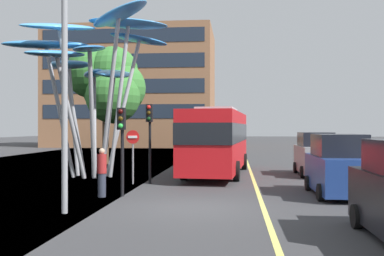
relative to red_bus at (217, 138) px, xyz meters
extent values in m
cube|color=#38383A|center=(-0.39, -10.11, -2.00)|extent=(120.00, 240.00, 0.10)
cube|color=#E0D666|center=(1.84, -10.11, -1.95)|extent=(0.16, 144.00, 0.01)
cube|color=red|center=(0.00, 0.00, -0.11)|extent=(3.34, 10.59, 2.98)
cube|color=black|center=(0.00, 0.00, 0.30)|extent=(3.38, 10.69, 0.95)
cube|color=yellow|center=(0.41, 5.13, 1.08)|extent=(1.39, 0.21, 0.36)
cube|color=#B2B2B7|center=(0.00, 0.00, 1.50)|extent=(2.17, 3.79, 0.24)
cylinder|color=black|center=(1.51, 3.11, -1.47)|extent=(0.36, 0.98, 0.96)
cylinder|color=black|center=(-1.00, 3.32, -1.47)|extent=(0.36, 0.98, 0.96)
cylinder|color=black|center=(1.02, -2.96, -1.47)|extent=(0.36, 0.98, 0.96)
cylinder|color=black|center=(-1.48, -2.76, -1.47)|extent=(0.36, 0.98, 0.96)
cylinder|color=#9EA0A5|center=(-4.92, -1.67, 1.96)|extent=(1.14, 0.36, 7.85)
ellipsoid|color=#4299E0|center=(-4.46, -1.60, 5.88)|extent=(4.23, 2.12, 0.66)
cylinder|color=#9EA0A5|center=(-4.89, -0.90, 1.68)|extent=(1.74, 1.39, 7.31)
ellipsoid|color=#2D7FD1|center=(-4.16, -0.34, 5.31)|extent=(3.51, 3.13, 0.60)
cylinder|color=#9EA0A5|center=(-5.93, -0.09, 0.83)|extent=(0.40, 1.92, 5.63)
ellipsoid|color=#4299E0|center=(-5.84, 0.76, 3.62)|extent=(2.11, 3.89, 1.20)
cylinder|color=#9EA0A5|center=(-6.74, -0.02, 0.84)|extent=(0.77, 1.76, 5.64)
ellipsoid|color=#388EDB|center=(-7.00, 0.74, 3.64)|extent=(2.13, 3.23, 0.73)
cylinder|color=#9EA0A5|center=(-7.53, -1.14, 0.98)|extent=(0.87, 0.57, 5.89)
ellipsoid|color=#4CA3E5|center=(-7.83, -0.99, 3.91)|extent=(3.18, 2.51, 0.59)
cylinder|color=#9EA0A5|center=(-7.85, -2.19, 1.40)|extent=(1.58, 0.51, 6.73)
ellipsoid|color=#388EDB|center=(-8.53, -2.33, 4.74)|extent=(4.49, 2.22, 0.52)
cylinder|color=#9EA0A5|center=(-7.06, -2.62, 1.76)|extent=(1.28, 1.11, 7.45)
ellipsoid|color=#4CA3E5|center=(-7.56, -3.03, 5.47)|extent=(3.62, 3.28, 0.83)
cylinder|color=#9EA0A5|center=(-6.91, -3.20, 1.03)|extent=(1.12, 1.73, 6.01)
ellipsoid|color=#4299E0|center=(-7.33, -3.93, 4.00)|extent=(2.82, 3.55, 0.72)
cylinder|color=#9EA0A5|center=(-5.89, -3.10, 1.13)|extent=(0.52, 1.80, 6.22)
ellipsoid|color=#2D7FD1|center=(-5.75, -3.89, 4.22)|extent=(2.09, 3.98, 0.92)
cylinder|color=#9EA0A5|center=(-5.09, -2.84, 1.97)|extent=(1.50, 1.47, 7.88)
ellipsoid|color=#4299E0|center=(-4.48, -3.44, 5.89)|extent=(4.07, 4.03, 1.24)
cylinder|color=black|center=(-3.15, -8.05, -0.33)|extent=(0.12, 0.12, 3.24)
cube|color=black|center=(-3.15, -8.19, 0.89)|extent=(0.28, 0.24, 0.80)
sphere|color=#390706|center=(-3.15, -8.32, 1.15)|extent=(0.18, 0.18, 0.18)
sphere|color=#3A2707|center=(-3.15, -8.32, 0.89)|extent=(0.18, 0.18, 0.18)
sphere|color=green|center=(-3.15, -8.32, 0.63)|extent=(0.18, 0.18, 0.18)
cylinder|color=black|center=(-2.87, -4.16, -0.17)|extent=(0.12, 0.12, 3.57)
cube|color=black|center=(-2.87, -4.30, 1.22)|extent=(0.28, 0.24, 0.80)
sphere|color=red|center=(-2.87, -4.43, 1.48)|extent=(0.18, 0.18, 0.18)
sphere|color=#3A2707|center=(-2.87, -4.43, 1.22)|extent=(0.18, 0.18, 0.18)
sphere|color=black|center=(-2.87, -4.43, 0.96)|extent=(0.18, 0.18, 0.18)
cylinder|color=black|center=(3.97, -12.71, -1.65)|extent=(0.20, 0.60, 0.60)
cube|color=navy|center=(4.76, -7.14, -1.13)|extent=(1.79, 4.29, 1.28)
cube|color=black|center=(4.76, -7.14, -0.08)|extent=(1.65, 2.36, 0.81)
cylinder|color=black|center=(5.66, -5.81, -1.65)|extent=(0.20, 0.60, 0.60)
cylinder|color=black|center=(3.87, -5.81, -1.65)|extent=(0.20, 0.60, 0.60)
cylinder|color=black|center=(5.66, -8.48, -1.65)|extent=(0.20, 0.60, 0.60)
cylinder|color=black|center=(3.87, -8.48, -1.65)|extent=(0.20, 0.60, 0.60)
cube|color=gray|center=(5.16, 0.03, -1.09)|extent=(1.71, 4.19, 1.37)
cube|color=black|center=(5.16, 0.03, -0.04)|extent=(1.57, 2.30, 0.72)
cylinder|color=black|center=(6.02, 1.32, -1.65)|extent=(0.20, 0.60, 0.60)
cylinder|color=black|center=(4.31, 1.32, -1.65)|extent=(0.20, 0.60, 0.60)
cylinder|color=black|center=(6.02, -1.27, -1.65)|extent=(0.20, 0.60, 0.60)
cylinder|color=black|center=(4.31, -1.27, -1.65)|extent=(0.20, 0.60, 0.60)
cylinder|color=gray|center=(-4.02, -11.45, 1.79)|extent=(0.18, 0.18, 7.49)
cylinder|color=brown|center=(-7.93, 6.23, -0.20)|extent=(0.43, 0.43, 3.49)
sphere|color=#387A33|center=(-6.94, 6.06, 3.29)|extent=(3.66, 3.66, 3.66)
sphere|color=#387A33|center=(-9.01, 6.46, 4.38)|extent=(3.55, 3.55, 3.55)
sphere|color=#387A33|center=(-7.13, 5.25, 2.66)|extent=(3.65, 3.65, 3.65)
sphere|color=#387A33|center=(-7.99, 6.53, 3.18)|extent=(3.19, 3.19, 3.19)
sphere|color=#387A33|center=(-7.40, 6.26, 4.47)|extent=(3.40, 3.40, 3.40)
cylinder|color=#2D3342|center=(-3.85, -8.29, -1.52)|extent=(0.29, 0.29, 0.86)
cylinder|color=maroon|center=(-3.85, -8.29, -0.74)|extent=(0.34, 0.34, 0.69)
sphere|color=tan|center=(-3.85, -8.29, -0.29)|extent=(0.22, 0.22, 0.22)
cylinder|color=gray|center=(-3.59, -4.42, -0.75)|extent=(0.08, 0.08, 2.40)
cylinder|color=red|center=(-3.59, -4.45, 0.15)|extent=(0.60, 0.03, 0.60)
cube|color=white|center=(-3.59, -4.48, 0.15)|extent=(0.40, 0.04, 0.11)
cube|color=#8E6042|center=(-12.97, 37.18, 5.89)|extent=(21.76, 12.60, 15.69)
cube|color=#1E2838|center=(-12.97, 30.85, 2.60)|extent=(20.45, 0.08, 1.76)
cube|color=#1E2838|center=(-12.97, 30.85, 5.74)|extent=(20.45, 0.08, 1.76)
cube|color=#1E2838|center=(-12.97, 30.85, 8.87)|extent=(20.45, 0.08, 1.76)
cube|color=#1E2838|center=(-12.97, 30.85, 12.01)|extent=(20.45, 0.08, 1.76)
camera|label=1|loc=(0.96, -24.35, 0.56)|focal=42.53mm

